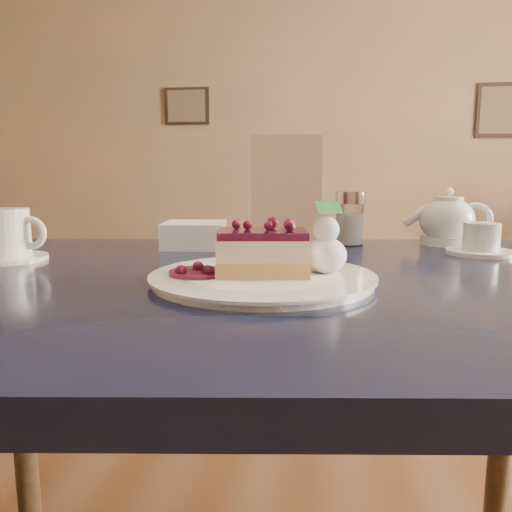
# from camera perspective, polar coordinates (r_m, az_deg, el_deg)

# --- Properties ---
(main_table) EXTENTS (1.38, 1.01, 0.80)m
(main_table) POSITION_cam_1_polar(r_m,az_deg,el_deg) (0.79, 0.74, -8.17)
(main_table) COLOR black
(main_table) RESTS_ON ground
(dessert_plate) EXTENTS (0.31, 0.31, 0.01)m
(dessert_plate) POSITION_cam_1_polar(r_m,az_deg,el_deg) (0.71, 0.77, -2.58)
(dessert_plate) COLOR white
(dessert_plate) RESTS_ON main_table
(cheesecake_slice) EXTENTS (0.14, 0.11, 0.06)m
(cheesecake_slice) POSITION_cam_1_polar(r_m,az_deg,el_deg) (0.71, 0.77, 0.39)
(cheesecake_slice) COLOR tan
(cheesecake_slice) RESTS_ON dessert_plate
(whipped_cream) EXTENTS (0.06, 0.06, 0.05)m
(whipped_cream) POSITION_cam_1_polar(r_m,az_deg,el_deg) (0.72, 7.95, 0.11)
(whipped_cream) COLOR white
(whipped_cream) RESTS_ON dessert_plate
(berry_sauce) EXTENTS (0.09, 0.09, 0.01)m
(berry_sauce) POSITION_cam_1_polar(r_m,az_deg,el_deg) (0.71, -6.54, -1.93)
(berry_sauce) COLOR #410A22
(berry_sauce) RESTS_ON dessert_plate
(coffee_set) EXTENTS (0.15, 0.14, 0.09)m
(coffee_set) POSITION_cam_1_polar(r_m,az_deg,el_deg) (1.00, -26.56, 1.93)
(coffee_set) COLOR white
(coffee_set) RESTS_ON main_table
(tea_set) EXTENTS (0.21, 0.25, 0.11)m
(tea_set) POSITION_cam_1_polar(r_m,az_deg,el_deg) (1.15, 21.55, 3.31)
(tea_set) COLOR white
(tea_set) RESTS_ON main_table
(menu_card) EXTENTS (0.15, 0.05, 0.23)m
(menu_card) POSITION_cam_1_polar(r_m,az_deg,el_deg) (1.07, 3.46, 7.39)
(menu_card) COLOR beige
(menu_card) RESTS_ON main_table
(sugar_shaker) EXTENTS (0.06, 0.06, 0.12)m
(sugar_shaker) POSITION_cam_1_polar(r_m,az_deg,el_deg) (1.10, 10.67, 4.32)
(sugar_shaker) COLOR white
(sugar_shaker) RESTS_ON main_table
(napkin_stack) EXTENTS (0.14, 0.14, 0.05)m
(napkin_stack) POSITION_cam_1_polar(r_m,az_deg,el_deg) (1.07, -7.02, 2.43)
(napkin_stack) COLOR white
(napkin_stack) RESTS_ON main_table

